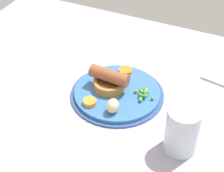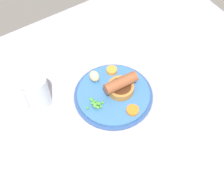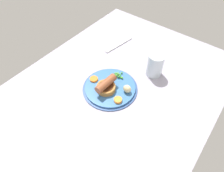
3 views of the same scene
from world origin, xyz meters
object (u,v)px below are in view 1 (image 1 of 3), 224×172
(potato_chunk_0, at_px, (113,106))
(carrot_slice_1, at_px, (125,71))
(dinner_plate, at_px, (117,93))
(pea_pile, at_px, (144,93))
(drinking_glass, at_px, (182,130))
(carrot_slice_2, at_px, (90,102))
(sausage_pudding, at_px, (109,81))

(potato_chunk_0, distance_m, carrot_slice_1, 0.16)
(dinner_plate, distance_m, carrot_slice_1, 0.08)
(pea_pile, xyz_separation_m, drinking_glass, (-0.13, 0.11, 0.03))
(pea_pile, xyz_separation_m, carrot_slice_2, (0.11, 0.08, -0.00))
(carrot_slice_1, relative_size, drinking_glass, 0.33)
(drinking_glass, bearing_deg, pea_pile, -41.11)
(potato_chunk_0, height_order, carrot_slice_1, potato_chunk_0)
(pea_pile, distance_m, carrot_slice_1, 0.11)
(drinking_glass, bearing_deg, carrot_slice_2, -7.27)
(dinner_plate, xyz_separation_m, carrot_slice_1, (0.01, -0.08, 0.01))
(sausage_pudding, bearing_deg, carrot_slice_2, -99.82)
(pea_pile, bearing_deg, dinner_plate, 8.46)
(carrot_slice_2, relative_size, drinking_glass, 0.30)
(sausage_pudding, height_order, carrot_slice_1, sausage_pudding)
(sausage_pudding, height_order, potato_chunk_0, sausage_pudding)
(dinner_plate, bearing_deg, potato_chunk_0, 106.09)
(sausage_pudding, bearing_deg, potato_chunk_0, -56.59)
(dinner_plate, distance_m, potato_chunk_0, 0.08)
(drinking_glass, bearing_deg, sausage_pudding, -25.63)
(sausage_pudding, height_order, carrot_slice_2, sausage_pudding)
(potato_chunk_0, bearing_deg, pea_pile, -118.93)
(potato_chunk_0, xyz_separation_m, carrot_slice_1, (0.03, -0.15, -0.01))
(carrot_slice_1, xyz_separation_m, drinking_glass, (-0.20, 0.18, 0.04))
(carrot_slice_2, distance_m, drinking_glass, 0.24)
(dinner_plate, xyz_separation_m, drinking_glass, (-0.19, 0.10, 0.05))
(sausage_pudding, xyz_separation_m, carrot_slice_1, (-0.01, -0.08, -0.02))
(carrot_slice_2, bearing_deg, sausage_pudding, -102.86)
(sausage_pudding, distance_m, drinking_glass, 0.24)
(sausage_pudding, relative_size, drinking_glass, 0.94)
(potato_chunk_0, relative_size, drinking_glass, 0.33)
(sausage_pudding, distance_m, carrot_slice_1, 0.08)
(carrot_slice_1, bearing_deg, carrot_slice_2, 79.57)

